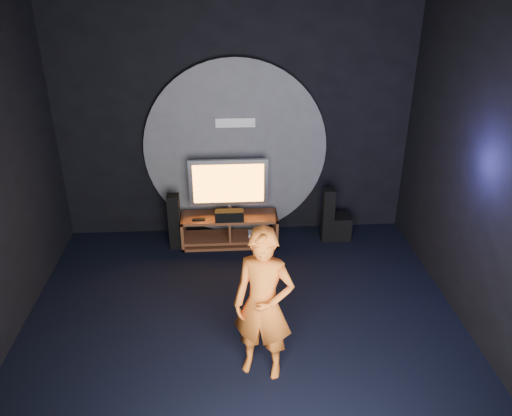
{
  "coord_description": "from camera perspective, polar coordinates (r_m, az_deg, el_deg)",
  "views": [
    {
      "loc": [
        -0.14,
        -4.33,
        3.68
      ],
      "look_at": [
        0.2,
        1.05,
        1.05
      ],
      "focal_mm": 35.0,
      "sensor_mm": 36.0,
      "label": 1
    }
  ],
  "objects": [
    {
      "name": "back_wall",
      "position": [
        7.1,
        -2.41,
        10.2
      ],
      "size": [
        5.0,
        0.04,
        3.5
      ],
      "primitive_type": "cube",
      "color": "black",
      "rests_on": "ground"
    },
    {
      "name": "remote",
      "position": [
        7.05,
        -6.57,
        -1.34
      ],
      "size": [
        0.18,
        0.05,
        0.02
      ],
      "primitive_type": "cube",
      "color": "black",
      "rests_on": "media_console"
    },
    {
      "name": "floor",
      "position": [
        5.69,
        -1.39,
        -14.34
      ],
      "size": [
        5.0,
        5.0,
        0.0
      ],
      "primitive_type": "plane",
      "color": "black",
      "rests_on": "ground"
    },
    {
      "name": "wall_disc_panel",
      "position": [
        7.18,
        -2.33,
        6.64
      ],
      "size": [
        2.6,
        0.11,
        2.6
      ],
      "color": "#515156",
      "rests_on": "ground"
    },
    {
      "name": "right_wall",
      "position": [
        5.43,
        25.79,
        2.47
      ],
      "size": [
        0.04,
        5.0,
        3.5
      ],
      "primitive_type": "cube",
      "color": "black",
      "rests_on": "ground"
    },
    {
      "name": "media_console",
      "position": [
        7.27,
        -2.96,
        -2.68
      ],
      "size": [
        1.38,
        0.45,
        0.45
      ],
      "color": "brown",
      "rests_on": "ground"
    },
    {
      "name": "player",
      "position": [
        4.79,
        0.85,
        -11.03
      ],
      "size": [
        0.67,
        0.54,
        1.6
      ],
      "primitive_type": "imported",
      "rotation": [
        0.0,
        0.0,
        -0.31
      ],
      "color": "orange",
      "rests_on": "ground"
    },
    {
      "name": "tower_speaker_left",
      "position": [
        7.17,
        -9.29,
        -1.53
      ],
      "size": [
        0.16,
        0.18,
        0.82
      ],
      "primitive_type": "cube",
      "color": "black",
      "rests_on": "ground"
    },
    {
      "name": "tower_speaker_right",
      "position": [
        7.33,
        8.21,
        -0.79
      ],
      "size": [
        0.16,
        0.18,
        0.82
      ],
      "primitive_type": "cube",
      "color": "black",
      "rests_on": "ground"
    },
    {
      "name": "center_speaker",
      "position": [
        6.99,
        -3.06,
        -0.88
      ],
      "size": [
        0.4,
        0.15,
        0.15
      ],
      "primitive_type": "cube",
      "color": "black",
      "rests_on": "media_console"
    },
    {
      "name": "tv",
      "position": [
        7.02,
        -3.16,
        2.65
      ],
      "size": [
        1.11,
        0.22,
        0.83
      ],
      "color": "#ABAAB2",
      "rests_on": "media_console"
    },
    {
      "name": "front_wall",
      "position": [
        2.67,
        0.61,
        -20.4
      ],
      "size": [
        5.0,
        0.04,
        3.5
      ],
      "primitive_type": "cube",
      "color": "black",
      "rests_on": "ground"
    },
    {
      "name": "subwoofer",
      "position": [
        7.53,
        9.41,
        -2.07
      ],
      "size": [
        0.33,
        0.33,
        0.36
      ],
      "primitive_type": "cube",
      "color": "black",
      "rests_on": "ground"
    }
  ]
}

